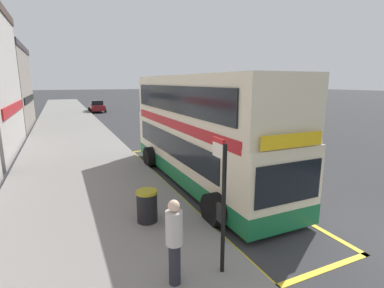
% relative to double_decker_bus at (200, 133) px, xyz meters
% --- Properties ---
extents(ground_plane, '(260.00, 260.00, 0.00)m').
position_rel_double_decker_bus_xyz_m(ground_plane, '(2.46, 24.75, -2.06)').
color(ground_plane, '#333335').
extents(pavement_near, '(6.00, 76.00, 0.14)m').
position_rel_double_decker_bus_xyz_m(pavement_near, '(-4.54, 24.75, -1.99)').
color(pavement_near, gray).
rests_on(pavement_near, ground).
extents(double_decker_bus, '(3.16, 10.45, 4.40)m').
position_rel_double_decker_bus_xyz_m(double_decker_bus, '(0.00, 0.00, 0.00)').
color(double_decker_bus, beige).
rests_on(double_decker_bus, ground).
extents(bus_bay_markings, '(2.93, 13.05, 0.01)m').
position_rel_double_decker_bus_xyz_m(bus_bay_markings, '(-0.08, -0.13, -2.06)').
color(bus_bay_markings, yellow).
rests_on(bus_bay_markings, ground).
extents(bus_stop_sign, '(0.09, 0.51, 2.89)m').
position_rel_double_decker_bus_xyz_m(bus_stop_sign, '(-2.31, -5.74, -0.25)').
color(bus_stop_sign, black).
rests_on(bus_stop_sign, pavement_near).
extents(parked_car_white_far, '(2.09, 4.20, 1.62)m').
position_rel_double_decker_bus_xyz_m(parked_car_white_far, '(7.31, 20.34, -1.26)').
color(parked_car_white_far, silver).
rests_on(parked_car_white_far, ground).
extents(parked_car_black_across, '(2.09, 4.20, 1.62)m').
position_rel_double_decker_bus_xyz_m(parked_car_black_across, '(7.33, 25.40, -1.26)').
color(parked_car_black_across, black).
rests_on(parked_car_black_across, ground).
extents(parked_car_maroon_behind, '(2.09, 4.20, 1.62)m').
position_rel_double_decker_bus_xyz_m(parked_car_maroon_behind, '(-0.54, 31.51, -1.26)').
color(parked_car_maroon_behind, maroon).
rests_on(parked_car_maroon_behind, ground).
extents(pedestrian_waiting_near_sign, '(0.34, 0.34, 1.80)m').
position_rel_double_decker_bus_xyz_m(pedestrian_waiting_near_sign, '(-3.37, -5.74, -0.93)').
color(pedestrian_waiting_near_sign, '#26262D').
rests_on(pedestrian_waiting_near_sign, pavement_near).
extents(litter_bin, '(0.63, 0.63, 0.95)m').
position_rel_double_decker_bus_xyz_m(litter_bin, '(-3.14, -2.91, -1.45)').
color(litter_bin, black).
rests_on(litter_bin, pavement_near).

